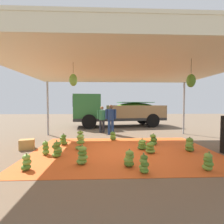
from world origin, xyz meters
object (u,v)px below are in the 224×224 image
banana_bunch_11 (46,148)px  banana_bunch_14 (113,136)px  banana_bunch_13 (26,163)px  banana_bunch_1 (190,145)px  worker_0 (102,117)px  banana_bunch_4 (80,143)px  banana_bunch_6 (57,150)px  banana_bunch_7 (81,138)px  banana_bunch_5 (142,145)px  cargo_truck_main (116,110)px  banana_bunch_2 (129,159)px  banana_bunch_3 (82,156)px  worker_1 (111,117)px  crate_0 (27,144)px  banana_bunch_0 (63,140)px  banana_bunch_10 (153,140)px  banana_bunch_8 (144,165)px  banana_bunch_9 (208,162)px  banana_bunch_12 (150,148)px

banana_bunch_11 → banana_bunch_14: 3.15m
banana_bunch_13 → banana_bunch_1: bearing=16.5°
worker_0 → banana_bunch_4: bearing=-101.5°
banana_bunch_6 → banana_bunch_7: banana_bunch_7 is taller
banana_bunch_5 → banana_bunch_14: 1.89m
banana_bunch_5 → banana_bunch_13: banana_bunch_13 is taller
cargo_truck_main → worker_0: size_ratio=4.45×
banana_bunch_5 → banana_bunch_7: (-2.41, 0.99, 0.08)m
banana_bunch_11 → banana_bunch_7: bearing=58.6°
banana_bunch_2 → banana_bunch_3: bearing=171.0°
banana_bunch_2 → worker_0: bearing=99.0°
worker_1 → crate_0: worker_1 is taller
banana_bunch_0 → banana_bunch_1: 4.86m
banana_bunch_4 → crate_0: 2.01m
cargo_truck_main → banana_bunch_7: bearing=-108.2°
banana_bunch_10 → banana_bunch_8: bearing=-110.8°
banana_bunch_1 → worker_1: size_ratio=0.31×
worker_0 → banana_bunch_9: bearing=-63.9°
banana_bunch_1 → banana_bunch_10: bearing=136.0°
banana_bunch_8 → banana_bunch_9: (1.64, 0.07, 0.01)m
banana_bunch_6 → banana_bunch_11: size_ratio=1.11×
banana_bunch_14 → worker_1: bearing=92.0°
banana_bunch_6 → banana_bunch_3: bearing=-37.5°
banana_bunch_4 → cargo_truck_main: cargo_truck_main is taller
banana_bunch_12 → banana_bunch_14: 2.40m
banana_bunch_8 → banana_bunch_0: bearing=132.8°
banana_bunch_14 → banana_bunch_11: bearing=-137.6°
crate_0 → worker_0: bearing=51.4°
banana_bunch_3 → banana_bunch_6: banana_bunch_3 is taller
banana_bunch_5 → banana_bunch_8: 2.12m
banana_bunch_4 → banana_bunch_11: (-1.04, -0.60, -0.03)m
cargo_truck_main → crate_0: cargo_truck_main is taller
banana_bunch_11 → crate_0: 1.24m
banana_bunch_8 → banana_bunch_13: bearing=174.4°
banana_bunch_7 → banana_bunch_11: bearing=-121.4°
banana_bunch_7 → worker_0: (0.85, 2.68, 0.66)m
banana_bunch_13 → banana_bunch_14: (2.35, 3.39, 0.00)m
banana_bunch_3 → banana_bunch_4: bearing=101.2°
banana_bunch_1 → worker_0: 5.15m
banana_bunch_13 → banana_bunch_7: bearing=71.1°
worker_1 → banana_bunch_1: bearing=-51.7°
banana_bunch_2 → banana_bunch_11: 2.84m
banana_bunch_2 → cargo_truck_main: 8.27m
banana_bunch_9 → banana_bunch_12: size_ratio=1.10×
banana_bunch_3 → banana_bunch_5: bearing=35.9°
banana_bunch_7 → banana_bunch_8: 3.66m
banana_bunch_9 → banana_bunch_11: (-4.55, 1.48, -0.00)m
banana_bunch_2 → worker_0: size_ratio=0.31×
banana_bunch_6 → banana_bunch_13: banana_bunch_6 is taller
banana_bunch_2 → banana_bunch_13: bearing=-176.8°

